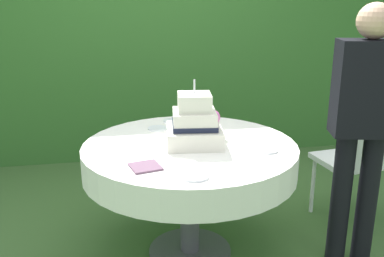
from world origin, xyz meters
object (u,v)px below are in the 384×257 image
(serving_plate_near, at_px, (158,128))
(standing_person, at_px, (363,122))
(wedding_cake, at_px, (195,124))
(serving_plate_right, at_px, (268,150))
(serving_plate_far, at_px, (171,121))
(napkin_stack, at_px, (145,167))
(garden_chair, at_px, (355,155))
(cake_table, at_px, (190,159))
(serving_plate_left, at_px, (195,176))

(serving_plate_near, xyz_separation_m, standing_person, (1.14, -0.63, 0.17))
(wedding_cake, height_order, serving_plate_right, wedding_cake)
(serving_plate_far, xyz_separation_m, serving_plate_right, (0.47, -0.72, 0.00))
(wedding_cake, relative_size, serving_plate_right, 3.35)
(serving_plate_right, height_order, standing_person, standing_person)
(napkin_stack, xyz_separation_m, garden_chair, (1.53, 0.49, -0.22))
(wedding_cake, distance_m, serving_plate_near, 0.41)
(serving_plate_far, xyz_separation_m, standing_person, (1.02, -0.80, 0.17))
(serving_plate_near, xyz_separation_m, napkin_stack, (-0.14, -0.68, -0.00))
(serving_plate_right, bearing_deg, garden_chair, 24.49)
(wedding_cake, bearing_deg, garden_chair, 7.17)
(serving_plate_far, bearing_deg, garden_chair, -15.74)
(cake_table, xyz_separation_m, napkin_stack, (-0.30, -0.33, 0.10))
(wedding_cake, height_order, serving_plate_far, wedding_cake)
(serving_plate_left, distance_m, napkin_stack, 0.29)
(serving_plate_far, height_order, garden_chair, garden_chair)
(serving_plate_left, relative_size, garden_chair, 0.16)
(standing_person, bearing_deg, serving_plate_right, 172.16)
(serving_plate_right, distance_m, napkin_stack, 0.74)
(serving_plate_near, relative_size, serving_plate_left, 0.93)
(serving_plate_far, distance_m, serving_plate_right, 0.86)
(serving_plate_near, distance_m, napkin_stack, 0.69)
(cake_table, distance_m, standing_person, 1.05)
(serving_plate_right, bearing_deg, standing_person, -7.84)
(napkin_stack, bearing_deg, standing_person, 2.19)
(cake_table, relative_size, serving_plate_near, 9.95)
(serving_plate_far, xyz_separation_m, garden_chair, (1.27, -0.36, -0.22))
(cake_table, relative_size, serving_plate_left, 9.29)
(garden_chair, bearing_deg, serving_plate_far, 164.26)
(garden_chair, bearing_deg, serving_plate_near, 172.16)
(serving_plate_left, bearing_deg, serving_plate_far, 88.88)
(serving_plate_near, height_order, serving_plate_right, same)
(serving_plate_far, bearing_deg, serving_plate_near, -124.92)
(serving_plate_left, distance_m, standing_person, 1.08)
(serving_plate_far, height_order, serving_plate_left, same)
(serving_plate_far, relative_size, serving_plate_left, 0.80)
(cake_table, bearing_deg, standing_person, -16.12)
(serving_plate_far, relative_size, napkin_stack, 0.74)
(serving_plate_far, bearing_deg, standing_person, -38.00)
(serving_plate_right, bearing_deg, napkin_stack, -170.32)
(napkin_stack, height_order, standing_person, standing_person)
(garden_chair, bearing_deg, serving_plate_left, -152.86)
(cake_table, bearing_deg, wedding_cake, 11.66)
(serving_plate_near, height_order, serving_plate_far, same)
(serving_plate_left, xyz_separation_m, serving_plate_right, (0.49, 0.30, 0.00))
(serving_plate_near, xyz_separation_m, serving_plate_right, (0.59, -0.55, 0.00))
(cake_table, distance_m, serving_plate_far, 0.53)
(serving_plate_far, distance_m, standing_person, 1.31)
(serving_plate_far, relative_size, standing_person, 0.07)
(napkin_stack, bearing_deg, serving_plate_far, 73.19)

